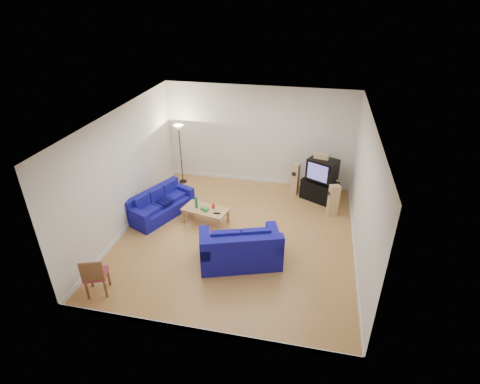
% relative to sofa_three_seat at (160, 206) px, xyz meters
% --- Properties ---
extents(room, '(6.01, 6.51, 3.21)m').
position_rel_sofa_three_seat_xyz_m(room, '(2.38, -0.57, 1.27)').
color(room, '#96612E').
rests_on(room, ground).
extents(sofa_three_seat, '(1.53, 2.10, 0.75)m').
position_rel_sofa_three_seat_xyz_m(sofa_three_seat, '(0.00, 0.00, 0.00)').
color(sofa_three_seat, navy).
rests_on(sofa_three_seat, ground).
extents(sofa_loveseat, '(2.12, 1.59, 0.94)m').
position_rel_sofa_three_seat_xyz_m(sofa_loveseat, '(2.69, -1.62, 0.08)').
color(sofa_loveseat, navy).
rests_on(sofa_loveseat, ground).
extents(coffee_table, '(1.33, 0.87, 0.45)m').
position_rel_sofa_three_seat_xyz_m(coffee_table, '(1.40, -0.14, 0.12)').
color(coffee_table, tan).
rests_on(coffee_table, ground).
extents(bottle, '(0.08, 0.08, 0.33)m').
position_rel_sofa_three_seat_xyz_m(bottle, '(1.15, -0.13, 0.34)').
color(bottle, '#197233').
rests_on(bottle, coffee_table).
extents(tissue_box, '(0.24, 0.20, 0.09)m').
position_rel_sofa_three_seat_xyz_m(tissue_box, '(1.41, -0.22, 0.21)').
color(tissue_box, green).
rests_on(tissue_box, coffee_table).
extents(red_canister, '(0.12, 0.12, 0.13)m').
position_rel_sofa_three_seat_xyz_m(red_canister, '(1.60, -0.05, 0.23)').
color(red_canister, red).
rests_on(red_canister, coffee_table).
extents(remote, '(0.18, 0.08, 0.02)m').
position_rel_sofa_three_seat_xyz_m(remote, '(1.77, -0.32, 0.18)').
color(remote, black).
rests_on(remote, coffee_table).
extents(tv_stand, '(1.18, 0.99, 0.63)m').
position_rel_sofa_three_seat_xyz_m(tv_stand, '(4.42, 1.84, 0.04)').
color(tv_stand, black).
rests_on(tv_stand, ground).
extents(av_receiver, '(0.51, 0.43, 0.11)m').
position_rel_sofa_three_seat_xyz_m(av_receiver, '(4.44, 1.88, 0.41)').
color(av_receiver, black).
rests_on(av_receiver, tv_stand).
extents(television, '(0.98, 0.89, 0.62)m').
position_rel_sofa_three_seat_xyz_m(television, '(4.45, 1.79, 0.77)').
color(television, black).
rests_on(television, av_receiver).
extents(centre_speaker, '(0.46, 0.26, 0.15)m').
position_rel_sofa_three_seat_xyz_m(centre_speaker, '(4.38, 1.86, 1.16)').
color(centre_speaker, tan).
rests_on(centre_speaker, television).
extents(speaker_left, '(0.29, 0.34, 0.99)m').
position_rel_sofa_three_seat_xyz_m(speaker_left, '(3.65, 2.09, 0.22)').
color(speaker_left, tan).
rests_on(speaker_left, ground).
extents(speaker_right, '(0.33, 0.29, 0.93)m').
position_rel_sofa_three_seat_xyz_m(speaker_right, '(4.82, 1.02, 0.19)').
color(speaker_right, tan).
rests_on(speaker_right, ground).
extents(floor_lamp, '(0.34, 0.34, 1.98)m').
position_rel_sofa_three_seat_xyz_m(floor_lamp, '(-0.07, 2.08, 1.36)').
color(floor_lamp, black).
rests_on(floor_lamp, ground).
extents(dining_chair, '(0.58, 0.58, 0.95)m').
position_rel_sofa_three_seat_xyz_m(dining_chair, '(-0.05, -3.27, 0.25)').
color(dining_chair, brown).
rests_on(dining_chair, ground).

